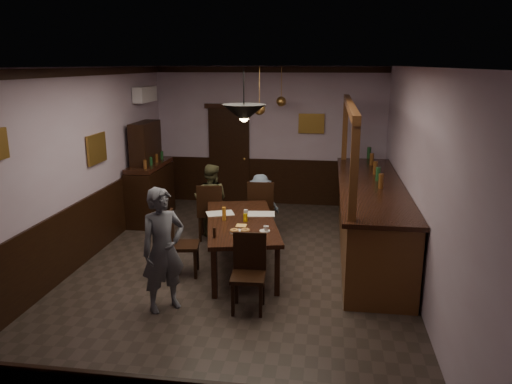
% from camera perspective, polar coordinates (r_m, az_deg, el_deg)
% --- Properties ---
extents(room, '(5.01, 8.01, 3.01)m').
position_cam_1_polar(room, '(7.06, -2.26, 1.82)').
color(room, '#2D2621').
rests_on(room, ground).
extents(dining_table, '(1.49, 2.37, 0.75)m').
position_cam_1_polar(dining_table, '(7.55, -1.73, -3.74)').
color(dining_table, black).
rests_on(dining_table, ground).
extents(chair_far_left, '(0.49, 0.49, 1.02)m').
position_cam_1_polar(chair_far_left, '(8.79, -5.24, -2.04)').
color(chair_far_left, black).
rests_on(chair_far_left, ground).
extents(chair_far_right, '(0.49, 0.49, 1.06)m').
position_cam_1_polar(chair_far_right, '(8.82, 0.58, -1.74)').
color(chair_far_right, black).
rests_on(chair_far_right, ground).
extents(chair_near, '(0.44, 0.44, 0.98)m').
position_cam_1_polar(chair_near, '(6.37, -0.82, -8.72)').
color(chair_near, black).
rests_on(chair_near, ground).
extents(chair_side, '(0.49, 0.49, 0.97)m').
position_cam_1_polar(chair_side, '(7.42, -8.83, -5.50)').
color(chair_side, black).
rests_on(chair_side, ground).
extents(person_standing, '(0.68, 0.68, 1.59)m').
position_cam_1_polar(person_standing, '(6.35, -10.56, -6.51)').
color(person_standing, '#52545D').
rests_on(person_standing, ground).
extents(person_seated_left, '(0.67, 0.54, 1.32)m').
position_cam_1_polar(person_seated_left, '(9.03, -5.20, -0.91)').
color(person_seated_left, '#4A492C').
rests_on(person_seated_left, ground).
extents(person_seated_right, '(0.82, 0.64, 1.11)m').
position_cam_1_polar(person_seated_right, '(9.10, 0.49, -1.40)').
color(person_seated_right, slate).
rests_on(person_seated_right, ground).
extents(newspaper_left, '(0.50, 0.43, 0.01)m').
position_cam_1_polar(newspaper_left, '(7.89, -4.14, -2.45)').
color(newspaper_left, silver).
rests_on(newspaper_left, dining_table).
extents(newspaper_right, '(0.46, 0.35, 0.01)m').
position_cam_1_polar(newspaper_right, '(7.84, 0.60, -2.52)').
color(newspaper_right, silver).
rests_on(newspaper_right, dining_table).
extents(napkin, '(0.18, 0.18, 0.00)m').
position_cam_1_polar(napkin, '(7.30, -1.70, -3.84)').
color(napkin, '#E8B155').
rests_on(napkin, dining_table).
extents(saucer, '(0.15, 0.15, 0.01)m').
position_cam_1_polar(saucer, '(7.05, 1.00, -4.48)').
color(saucer, white).
rests_on(saucer, dining_table).
extents(coffee_cup, '(0.10, 0.10, 0.07)m').
position_cam_1_polar(coffee_cup, '(7.02, 1.17, -4.19)').
color(coffee_cup, white).
rests_on(coffee_cup, saucer).
extents(pastry_plate, '(0.22, 0.22, 0.01)m').
position_cam_1_polar(pastry_plate, '(7.01, -2.11, -4.56)').
color(pastry_plate, white).
rests_on(pastry_plate, dining_table).
extents(pastry_ring_a, '(0.13, 0.13, 0.04)m').
position_cam_1_polar(pastry_ring_a, '(6.98, -2.49, -4.42)').
color(pastry_ring_a, '#C68C47').
rests_on(pastry_ring_a, pastry_plate).
extents(pastry_ring_b, '(0.13, 0.13, 0.04)m').
position_cam_1_polar(pastry_ring_b, '(6.99, -1.25, -4.39)').
color(pastry_ring_b, '#C68C47').
rests_on(pastry_ring_b, pastry_plate).
extents(soda_can, '(0.07, 0.07, 0.12)m').
position_cam_1_polar(soda_can, '(7.46, -1.22, -2.95)').
color(soda_can, yellow).
rests_on(soda_can, dining_table).
extents(beer_glass, '(0.06, 0.06, 0.20)m').
position_cam_1_polar(beer_glass, '(7.54, -3.67, -2.49)').
color(beer_glass, '#BF721E').
rests_on(beer_glass, dining_table).
extents(water_glass, '(0.06, 0.06, 0.15)m').
position_cam_1_polar(water_glass, '(7.57, -1.18, -2.58)').
color(water_glass, silver).
rests_on(water_glass, dining_table).
extents(pepper_mill, '(0.04, 0.04, 0.14)m').
position_cam_1_polar(pepper_mill, '(6.80, -4.77, -4.66)').
color(pepper_mill, black).
rests_on(pepper_mill, dining_table).
extents(sideboard, '(0.53, 1.48, 1.95)m').
position_cam_1_polar(sideboard, '(10.10, -12.08, 1.21)').
color(sideboard, black).
rests_on(sideboard, ground).
extents(bar_counter, '(1.02, 4.39, 2.46)m').
position_cam_1_polar(bar_counter, '(8.38, 12.90, -2.71)').
color(bar_counter, '#512A15').
rests_on(bar_counter, ground).
extents(door_back, '(0.90, 0.06, 2.10)m').
position_cam_1_polar(door_back, '(11.12, -3.09, 4.13)').
color(door_back, black).
rests_on(door_back, ground).
extents(ac_unit, '(0.20, 0.85, 0.30)m').
position_cam_1_polar(ac_unit, '(10.36, -12.57, 10.85)').
color(ac_unit, white).
rests_on(ac_unit, ground).
extents(picture_left_large, '(0.04, 0.62, 0.48)m').
position_cam_1_polar(picture_left_large, '(8.55, -17.75, 4.74)').
color(picture_left_large, olive).
rests_on(picture_left_large, ground).
extents(picture_back, '(0.55, 0.04, 0.42)m').
position_cam_1_polar(picture_back, '(10.81, 6.35, 7.78)').
color(picture_back, olive).
rests_on(picture_back, ground).
extents(pendant_iron, '(0.56, 0.56, 0.68)m').
position_cam_1_polar(pendant_iron, '(6.40, -1.39, 8.99)').
color(pendant_iron, black).
rests_on(pendant_iron, ground).
extents(pendant_brass_mid, '(0.20, 0.20, 0.81)m').
position_cam_1_polar(pendant_brass_mid, '(8.53, 0.39, 9.45)').
color(pendant_brass_mid, '#BF8C3F').
rests_on(pendant_brass_mid, ground).
extents(pendant_brass_far, '(0.20, 0.20, 0.81)m').
position_cam_1_polar(pendant_brass_far, '(10.24, 2.89, 10.28)').
color(pendant_brass_far, '#BF8C3F').
rests_on(pendant_brass_far, ground).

